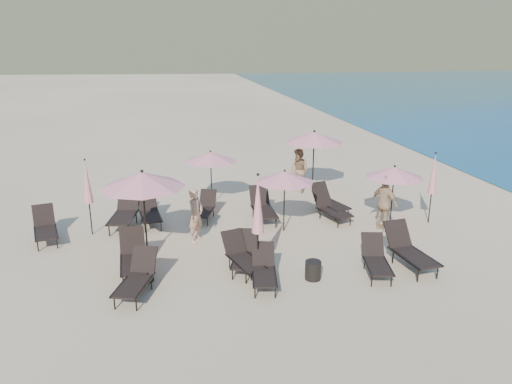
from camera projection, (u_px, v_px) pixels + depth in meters
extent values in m
plane|color=#D6BA8C|center=(303.00, 269.00, 13.16)|extent=(800.00, 800.00, 0.00)
cone|color=brown|center=(426.00, 22.00, 353.59)|extent=(280.00, 280.00, 32.00)
cube|color=beige|center=(74.00, 13.00, 288.72)|extent=(18.00, 16.00, 38.00)
cube|color=black|center=(133.00, 286.00, 11.55)|extent=(0.97, 1.32, 0.05)
cube|color=black|center=(144.00, 260.00, 12.21)|extent=(0.72, 0.62, 0.61)
cylinder|color=black|center=(114.00, 303.00, 11.17)|extent=(0.04, 0.04, 0.33)
cylinder|color=black|center=(131.00, 282.00, 12.13)|extent=(0.04, 0.04, 0.33)
cylinder|color=black|center=(136.00, 304.00, 11.10)|extent=(0.04, 0.04, 0.33)
cylinder|color=black|center=(151.00, 283.00, 12.06)|extent=(0.04, 0.04, 0.33)
cube|color=black|center=(121.00, 284.00, 11.63)|extent=(0.48, 1.27, 0.04)
cube|color=black|center=(146.00, 285.00, 11.55)|extent=(0.48, 1.27, 0.04)
cube|color=black|center=(134.00, 264.00, 12.59)|extent=(0.72, 1.29, 0.05)
cube|color=black|center=(132.00, 240.00, 13.28)|extent=(0.68, 0.51, 0.65)
cylinder|color=black|center=(123.00, 282.00, 12.10)|extent=(0.04, 0.04, 0.36)
cylinder|color=black|center=(123.00, 263.00, 13.10)|extent=(0.04, 0.04, 0.36)
cylinder|color=black|center=(146.00, 279.00, 12.23)|extent=(0.04, 0.04, 0.36)
cylinder|color=black|center=(144.00, 261.00, 13.23)|extent=(0.04, 0.04, 0.36)
cube|color=black|center=(121.00, 264.00, 12.56)|extent=(0.11, 1.42, 0.04)
cube|color=black|center=(146.00, 262.00, 12.71)|extent=(0.11, 1.42, 0.04)
cube|color=black|center=(244.00, 261.00, 12.91)|extent=(0.85, 1.21, 0.05)
cube|color=black|center=(246.00, 240.00, 13.53)|extent=(0.66, 0.56, 0.57)
cylinder|color=black|center=(232.00, 274.00, 12.54)|extent=(0.03, 0.03, 0.31)
cylinder|color=black|center=(237.00, 258.00, 13.43)|extent=(0.03, 0.03, 0.31)
cylinder|color=black|center=(251.00, 275.00, 12.50)|extent=(0.03, 0.03, 0.31)
cylinder|color=black|center=(254.00, 259.00, 13.40)|extent=(0.03, 0.03, 0.31)
cube|color=black|center=(233.00, 259.00, 12.97)|extent=(0.38, 1.19, 0.04)
cube|color=black|center=(254.00, 260.00, 12.92)|extent=(0.38, 1.19, 0.04)
cube|color=black|center=(264.00, 277.00, 12.03)|extent=(0.75, 1.18, 0.05)
cube|color=black|center=(263.00, 254.00, 12.66)|extent=(0.63, 0.51, 0.56)
cylinder|color=black|center=(255.00, 292.00, 11.64)|extent=(0.03, 0.03, 0.31)
cylinder|color=black|center=(254.00, 274.00, 12.54)|extent=(0.03, 0.03, 0.31)
cylinder|color=black|center=(275.00, 292.00, 11.65)|extent=(0.03, 0.03, 0.31)
cylinder|color=black|center=(273.00, 274.00, 12.55)|extent=(0.03, 0.03, 0.31)
cube|color=black|center=(253.00, 276.00, 12.07)|extent=(0.26, 1.22, 0.04)
cube|color=black|center=(276.00, 276.00, 12.08)|extent=(0.26, 1.22, 0.04)
cube|color=black|center=(378.00, 266.00, 12.58)|extent=(0.80, 1.21, 0.05)
cube|color=black|center=(373.00, 245.00, 13.22)|extent=(0.65, 0.54, 0.57)
cylinder|color=black|center=(372.00, 281.00, 12.19)|extent=(0.03, 0.03, 0.32)
cylinder|color=black|center=(364.00, 264.00, 13.11)|extent=(0.03, 0.03, 0.32)
cylinder|color=black|center=(391.00, 281.00, 12.19)|extent=(0.03, 0.03, 0.32)
cylinder|color=black|center=(383.00, 264.00, 13.10)|extent=(0.03, 0.03, 0.32)
cube|color=black|center=(367.00, 265.00, 12.63)|extent=(0.31, 1.23, 0.04)
cube|color=black|center=(389.00, 265.00, 12.62)|extent=(0.31, 1.23, 0.04)
cube|color=black|center=(416.00, 258.00, 12.94)|extent=(0.81, 1.38, 0.05)
cube|color=black|center=(398.00, 234.00, 13.65)|extent=(0.73, 0.57, 0.68)
cylinder|color=black|center=(418.00, 275.00, 12.42)|extent=(0.04, 0.04, 0.37)
cylinder|color=black|center=(393.00, 257.00, 13.45)|extent=(0.04, 0.04, 0.37)
cylinder|color=black|center=(437.00, 272.00, 12.58)|extent=(0.04, 0.04, 0.37)
cylinder|color=black|center=(411.00, 254.00, 13.61)|extent=(0.04, 0.04, 0.37)
cube|color=black|center=(403.00, 258.00, 12.89)|extent=(0.19, 1.48, 0.04)
cube|color=black|center=(425.00, 255.00, 13.08)|extent=(0.19, 1.48, 0.04)
cube|color=black|center=(123.00, 218.00, 15.75)|extent=(0.93, 1.44, 0.06)
cube|color=black|center=(128.00, 199.00, 16.51)|extent=(0.77, 0.63, 0.69)
cylinder|color=black|center=(109.00, 230.00, 15.28)|extent=(0.04, 0.04, 0.38)
cylinder|color=black|center=(119.00, 218.00, 16.37)|extent=(0.04, 0.04, 0.38)
cylinder|color=black|center=(128.00, 230.00, 15.28)|extent=(0.04, 0.04, 0.38)
cylinder|color=black|center=(136.00, 218.00, 16.37)|extent=(0.04, 0.04, 0.38)
cube|color=black|center=(112.00, 217.00, 15.80)|extent=(0.33, 1.48, 0.04)
cube|color=black|center=(133.00, 217.00, 15.80)|extent=(0.33, 1.48, 0.04)
cube|color=silver|center=(129.00, 190.00, 16.58)|extent=(0.65, 0.42, 0.41)
cube|color=black|center=(151.00, 217.00, 16.01)|extent=(0.73, 1.22, 0.05)
cube|color=black|center=(147.00, 201.00, 16.63)|extent=(0.64, 0.50, 0.60)
cylinder|color=black|center=(145.00, 228.00, 15.55)|extent=(0.03, 0.03, 0.33)
cylinder|color=black|center=(142.00, 217.00, 16.45)|extent=(0.03, 0.03, 0.33)
cylinder|color=black|center=(161.00, 226.00, 15.70)|extent=(0.03, 0.03, 0.33)
cylinder|color=black|center=(157.00, 216.00, 16.60)|extent=(0.03, 0.03, 0.33)
cube|color=black|center=(142.00, 217.00, 15.96)|extent=(0.19, 1.30, 0.04)
cube|color=black|center=(160.00, 215.00, 16.14)|extent=(0.19, 1.30, 0.04)
cube|color=black|center=(203.00, 212.00, 16.50)|extent=(0.88, 1.19, 0.04)
cube|color=black|center=(208.00, 198.00, 17.11)|extent=(0.66, 0.56, 0.55)
cylinder|color=black|center=(193.00, 221.00, 16.16)|extent=(0.03, 0.03, 0.30)
cylinder|color=black|center=(200.00, 212.00, 17.03)|extent=(0.03, 0.03, 0.30)
cylinder|color=black|center=(207.00, 222.00, 16.10)|extent=(0.03, 0.03, 0.30)
cylinder|color=black|center=(213.00, 212.00, 16.97)|extent=(0.03, 0.03, 0.30)
cube|color=black|center=(196.00, 211.00, 16.58)|extent=(0.43, 1.15, 0.04)
cube|color=black|center=(212.00, 212.00, 16.51)|extent=(0.43, 1.15, 0.04)
cube|color=black|center=(264.00, 212.00, 16.36)|extent=(0.67, 1.27, 0.05)
cube|color=black|center=(259.00, 195.00, 17.06)|extent=(0.66, 0.49, 0.65)
cylinder|color=black|center=(259.00, 224.00, 15.87)|extent=(0.04, 0.04, 0.36)
cylinder|color=black|center=(253.00, 212.00, 16.89)|extent=(0.04, 0.04, 0.36)
cylinder|color=black|center=(276.00, 222.00, 15.97)|extent=(0.04, 0.04, 0.36)
cylinder|color=black|center=(269.00, 211.00, 16.98)|extent=(0.04, 0.04, 0.36)
cube|color=black|center=(255.00, 212.00, 16.35)|extent=(0.06, 1.42, 0.04)
cube|color=black|center=(273.00, 211.00, 16.46)|extent=(0.06, 1.42, 0.04)
cube|color=black|center=(334.00, 205.00, 17.09)|extent=(0.91, 1.30, 0.05)
cube|color=black|center=(321.00, 191.00, 17.67)|extent=(0.71, 0.60, 0.61)
cylinder|color=black|center=(336.00, 216.00, 16.62)|extent=(0.04, 0.04, 0.33)
cylinder|color=black|center=(319.00, 207.00, 17.47)|extent=(0.04, 0.04, 0.33)
cylinder|color=black|center=(348.00, 213.00, 16.84)|extent=(0.04, 0.04, 0.33)
cylinder|color=black|center=(330.00, 205.00, 17.69)|extent=(0.04, 0.04, 0.33)
cube|color=black|center=(326.00, 206.00, 17.00)|extent=(0.40, 1.28, 0.04)
cube|color=black|center=(340.00, 203.00, 17.26)|extent=(0.40, 1.28, 0.04)
cube|color=black|center=(335.00, 213.00, 16.40)|extent=(0.90, 1.27, 0.05)
cube|color=black|center=(322.00, 198.00, 16.96)|extent=(0.69, 0.59, 0.59)
cylinder|color=black|center=(338.00, 223.00, 15.94)|extent=(0.03, 0.03, 0.32)
cylinder|color=black|center=(320.00, 214.00, 16.76)|extent=(0.03, 0.03, 0.32)
cylinder|color=black|center=(350.00, 221.00, 16.16)|extent=(0.03, 0.03, 0.32)
cylinder|color=black|center=(332.00, 212.00, 16.99)|extent=(0.03, 0.03, 0.32)
cube|color=black|center=(327.00, 213.00, 16.31)|extent=(0.41, 1.24, 0.04)
cube|color=black|center=(341.00, 211.00, 16.57)|extent=(0.41, 1.24, 0.04)
cube|color=black|center=(46.00, 233.00, 14.68)|extent=(0.86, 1.30, 0.05)
cube|color=black|center=(43.00, 215.00, 15.28)|extent=(0.70, 0.58, 0.61)
cylinder|color=black|center=(38.00, 246.00, 14.20)|extent=(0.04, 0.04, 0.34)
cylinder|color=black|center=(37.00, 234.00, 15.08)|extent=(0.04, 0.04, 0.34)
cylinder|color=black|center=(57.00, 243.00, 14.40)|extent=(0.04, 0.04, 0.34)
cylinder|color=black|center=(55.00, 231.00, 15.29)|extent=(0.04, 0.04, 0.34)
cube|color=black|center=(35.00, 233.00, 14.60)|extent=(0.34, 1.31, 0.04)
cube|color=black|center=(56.00, 230.00, 14.83)|extent=(0.34, 1.31, 0.04)
cube|color=black|center=(246.00, 262.00, 12.79)|extent=(0.87, 1.25, 0.05)
cube|color=black|center=(234.00, 242.00, 13.36)|extent=(0.68, 0.57, 0.59)
cylinder|color=black|center=(246.00, 278.00, 12.34)|extent=(0.03, 0.03, 0.32)
cylinder|color=black|center=(230.00, 263.00, 13.16)|extent=(0.03, 0.03, 0.32)
cylinder|color=black|center=(263.00, 274.00, 12.55)|extent=(0.03, 0.03, 0.32)
cylinder|color=black|center=(246.00, 259.00, 13.38)|extent=(0.03, 0.03, 0.32)
cube|color=black|center=(236.00, 263.00, 12.71)|extent=(0.38, 1.24, 0.04)
cube|color=black|center=(255.00, 259.00, 12.96)|extent=(0.38, 1.24, 0.04)
cylinder|color=black|center=(145.00, 217.00, 13.65)|extent=(0.05, 0.05, 2.31)
cone|color=pink|center=(142.00, 180.00, 13.34)|extent=(2.31, 2.31, 0.42)
sphere|color=black|center=(142.00, 171.00, 13.27)|extent=(0.09, 0.09, 0.09)
cylinder|color=black|center=(284.00, 203.00, 15.50)|extent=(0.04, 0.04, 1.86)
cone|color=pink|center=(285.00, 177.00, 15.25)|extent=(1.86, 1.86, 0.34)
sphere|color=black|center=(285.00, 171.00, 15.19)|extent=(0.07, 0.07, 0.07)
cylinder|color=black|center=(392.00, 198.00, 15.95)|extent=(0.04, 0.04, 1.88)
cone|color=pink|center=(394.00, 172.00, 15.70)|extent=(1.88, 1.88, 0.34)
sphere|color=black|center=(395.00, 166.00, 15.64)|extent=(0.07, 0.07, 0.07)
cylinder|color=black|center=(211.00, 180.00, 17.96)|extent=(0.04, 0.04, 1.88)
cone|color=pink|center=(211.00, 157.00, 17.71)|extent=(1.88, 1.88, 0.34)
sphere|color=black|center=(210.00, 151.00, 17.65)|extent=(0.07, 0.07, 0.07)
cylinder|color=black|center=(313.00, 164.00, 19.39)|extent=(0.05, 0.05, 2.30)
cone|color=pink|center=(314.00, 137.00, 19.08)|extent=(2.30, 2.30, 0.42)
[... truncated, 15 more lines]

